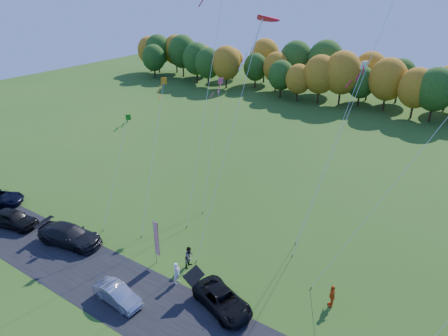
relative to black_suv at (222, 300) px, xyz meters
The scene contains 19 objects.
ground 4.91m from the black_suv, 164.87° to the left, with size 160.00×160.00×0.00m, color #264F15.
asphalt_strip 5.48m from the black_suv, 149.83° to the right, with size 90.00×6.00×0.01m, color black.
tree_line 56.47m from the black_suv, 94.77° to the left, with size 116.00×12.00×10.00m, color #1E4711, non-canonical shape.
black_suv is the anchor object (origin of this frame).
silver_sedan 7.63m from the black_suv, 150.82° to the right, with size 1.41×4.04×1.33m, color #ABABB0.
dark_truck_a 15.62m from the black_suv, behind, with size 2.42×5.94×1.72m, color black.
dark_truck_b 22.56m from the black_suv, behind, with size 1.97×4.90×1.67m, color black.
person_tailgate_a 4.39m from the black_suv, behind, with size 0.67×0.44×1.83m, color white.
person_tailgate_b 5.35m from the black_suv, 153.90° to the left, with size 0.90×0.70×1.86m, color gray.
person_east 7.80m from the black_suv, 35.21° to the left, with size 1.05×0.44×1.79m, color #DA5814.
feather_flag 7.50m from the black_suv, behind, with size 0.55×0.14×4.19m.
kite_delta_blue 19.40m from the black_suv, 128.56° to the left, with size 3.86×11.69×25.30m.
kite_parafoil_orange 19.90m from the black_suv, 73.39° to the left, with size 6.47×11.30×29.76m.
kite_delta_red 16.19m from the black_suv, 115.90° to the left, with size 2.81×11.40×20.06m.
kite_parafoil_rainbow 14.36m from the black_suv, 47.39° to the left, with size 9.15×7.91×16.99m.
kite_diamond_yellow 14.87m from the black_suv, 151.74° to the left, with size 2.74×7.30×13.48m.
kite_diamond_green 16.44m from the black_suv, 163.05° to the left, with size 1.53×6.00×10.09m.
kite_diamond_white 15.21m from the black_suv, 80.89° to the left, with size 2.52×7.37×15.54m.
kite_diamond_pink 16.74m from the black_suv, 127.66° to the left, with size 2.28×6.37×12.77m.
Camera 1 is at (16.77, -19.24, 21.15)m, focal length 32.00 mm.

